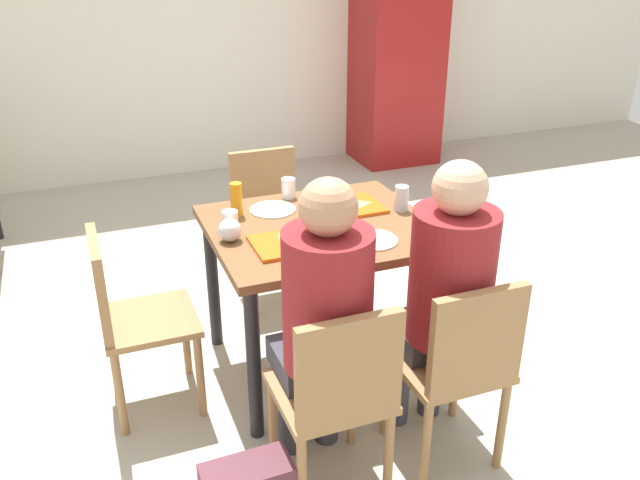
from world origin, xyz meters
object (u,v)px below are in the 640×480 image
chair_near_left (338,391)px  soda_can (401,198)px  pizza_slice_a (296,236)px  plastic_cup_c (230,222)px  pizza_slice_b (344,204)px  plastic_cup_a (288,188)px  paper_plate_center (273,209)px  condiment_bottle (236,199)px  chair_left_end (128,311)px  foil_bundle (230,230)px  chair_far_side (269,213)px  person_in_brown_jacket (445,287)px  main_table (320,246)px  drink_fridge (397,56)px  plastic_cup_b (359,247)px  chair_near_right (459,361)px  tray_red_near (295,242)px  person_in_red (324,312)px  tray_red_far (344,208)px  paper_plate_near_edge (372,240)px

chair_near_left → soda_can: (0.67, 0.84, 0.33)m
pizza_slice_a → plastic_cup_c: plastic_cup_c is taller
pizza_slice_b → plastic_cup_a: (-0.20, 0.24, 0.03)m
paper_plate_center → condiment_bottle: 0.19m
chair_left_end → foil_bundle: bearing=-2.7°
chair_far_side → person_in_brown_jacket: (0.25, -1.51, 0.25)m
plastic_cup_a → plastic_cup_c: size_ratio=1.00×
soda_can → foil_bundle: bearing=-177.0°
chair_far_side → soda_can: soda_can is taller
main_table → drink_fridge: size_ratio=0.52×
chair_far_side → soda_can: 0.96m
soda_can → pizza_slice_a: bearing=-165.7°
chair_left_end → plastic_cup_b: 1.03m
main_table → chair_near_right: (0.25, -0.82, -0.16)m
chair_left_end → person_in_brown_jacket: person_in_brown_jacket is taller
tray_red_near → pizza_slice_b: bearing=39.7°
main_table → plastic_cup_b: 0.41m
chair_far_side → pizza_slice_a: chair_far_side is taller
pizza_slice_b → chair_near_right: bearing=-85.7°
tray_red_near → plastic_cup_b: size_ratio=3.60×
foil_bundle → person_in_red: bearing=-75.3°
chair_left_end → tray_red_near: bearing=-12.3°
person_in_red → drink_fridge: size_ratio=0.66×
pizza_slice_b → soda_can: size_ratio=1.74×
chair_far_side → pizza_slice_a: bearing=-99.6°
main_table → tray_red_far: size_ratio=2.76×
main_table → person_in_brown_jacket: size_ratio=0.79×
soda_can → drink_fridge: bearing=63.5°
main_table → tray_red_near: bearing=-138.5°
soda_can → drink_fridge: size_ratio=0.06×
paper_plate_center → person_in_brown_jacket: bearing=-66.7°
plastic_cup_b → foil_bundle: (-0.45, 0.35, 0.00)m
chair_near_right → plastic_cup_b: (-0.22, 0.45, 0.32)m
chair_near_right → paper_plate_near_edge: size_ratio=3.87×
tray_red_far → plastic_cup_c: size_ratio=3.60×
plastic_cup_a → soda_can: bearing=-38.2°
tray_red_far → foil_bundle: (-0.60, -0.15, 0.04)m
foil_bundle → condiment_bottle: bearing=69.4°
tray_red_near → chair_left_end: bearing=167.7°
chair_left_end → pizza_slice_a: chair_left_end is taller
chair_near_left → plastic_cup_a: (0.22, 1.20, 0.32)m
condiment_bottle → plastic_cup_c: bearing=-113.0°
pizza_slice_a → drink_fridge: 3.58m
person_in_red → drink_fridge: 4.10m
tray_red_near → condiment_bottle: size_ratio=2.25×
chair_far_side → foil_bundle: (-0.42, -0.84, 0.32)m
chair_far_side → paper_plate_near_edge: chair_far_side is taller
main_table → paper_plate_center: size_ratio=4.51×
person_in_brown_jacket → soda_can: size_ratio=10.33×
chair_far_side → tray_red_near: chair_far_side is taller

